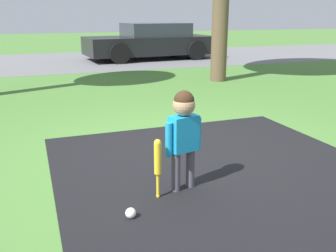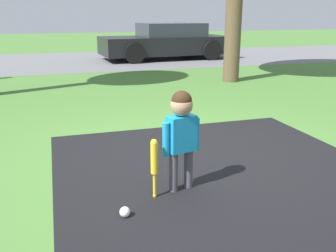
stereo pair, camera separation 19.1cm
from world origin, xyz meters
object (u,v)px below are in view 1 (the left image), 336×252
at_px(baseball_bat, 158,160).
at_px(sports_ball, 131,213).
at_px(parked_car, 151,42).
at_px(child, 184,127).

bearing_deg(baseball_bat, sports_ball, -141.25).
xyz_separation_m(baseball_bat, parked_car, (3.20, 10.18, 0.25)).
xyz_separation_m(child, sports_ball, (-0.59, -0.34, -0.56)).
relative_size(child, sports_ball, 10.73).
bearing_deg(parked_car, sports_ball, 67.81).
relative_size(child, baseball_bat, 1.71).
bearing_deg(sports_ball, child, 30.02).
bearing_deg(sports_ball, parked_car, 71.40).
bearing_deg(child, baseball_bat, -175.48).
xyz_separation_m(baseball_bat, sports_ball, (-0.31, -0.25, -0.31)).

